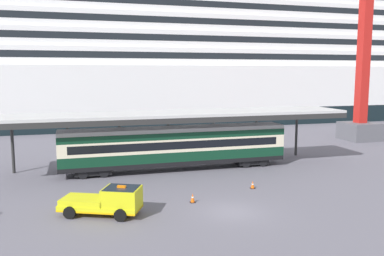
% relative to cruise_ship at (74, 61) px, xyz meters
% --- Properties ---
extents(ground_plane, '(400.00, 400.00, 0.00)m').
position_rel_cruise_ship_xyz_m(ground_plane, '(9.40, -53.92, -11.34)').
color(ground_plane, slate).
extents(cruise_ship, '(157.44, 27.23, 34.00)m').
position_rel_cruise_ship_xyz_m(cruise_ship, '(0.00, 0.00, 0.00)').
color(cruise_ship, black).
rests_on(cruise_ship, ground).
extents(platform_canopy, '(34.18, 5.72, 5.46)m').
position_rel_cruise_ship_xyz_m(platform_canopy, '(8.66, -40.75, -6.17)').
color(platform_canopy, silver).
rests_on(platform_canopy, ground).
extents(train_carriage, '(21.39, 2.81, 4.11)m').
position_rel_cruise_ship_xyz_m(train_carriage, '(8.66, -41.21, -9.04)').
color(train_carriage, black).
rests_on(train_carriage, ground).
extents(service_truck, '(5.57, 4.01, 2.02)m').
position_rel_cruise_ship_xyz_m(service_truck, '(1.38, -52.24, -10.35)').
color(service_truck, yellow).
rests_on(service_truck, ground).
extents(traffic_cone_near, '(0.36, 0.36, 0.62)m').
position_rel_cruise_ship_xyz_m(traffic_cone_near, '(13.02, -49.17, -11.03)').
color(traffic_cone_near, black).
rests_on(traffic_cone_near, ground).
extents(traffic_cone_mid, '(0.36, 0.36, 0.68)m').
position_rel_cruise_ship_xyz_m(traffic_cone_mid, '(7.39, -51.28, -11.01)').
color(traffic_cone_mid, black).
rests_on(traffic_cone_mid, ground).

